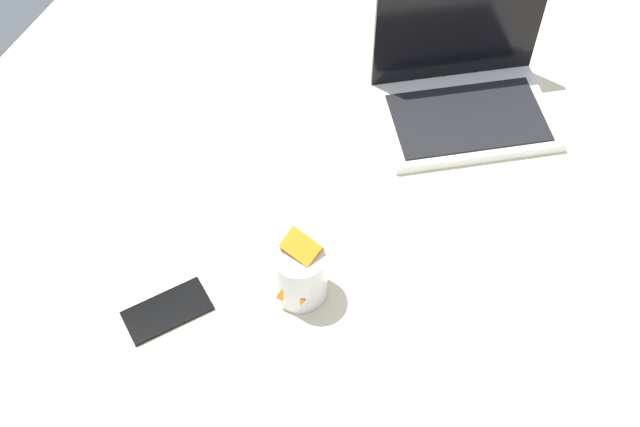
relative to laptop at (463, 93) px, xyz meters
The scene contains 4 objects.
bed_mattress 24.34cm from the laptop, 99.97° to the right, with size 180.00×140.00×18.00cm, color beige.
laptop is the anchor object (origin of this frame).
snack_cup 52.38cm from the laptop, 104.07° to the right, with size 9.00×9.14×14.03cm.
cell_phone 70.43cm from the laptop, 116.42° to the right, with size 6.80×14.00×0.80cm, color black.
Camera 1 is at (20.47, -93.65, 133.78)cm, focal length 44.98 mm.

